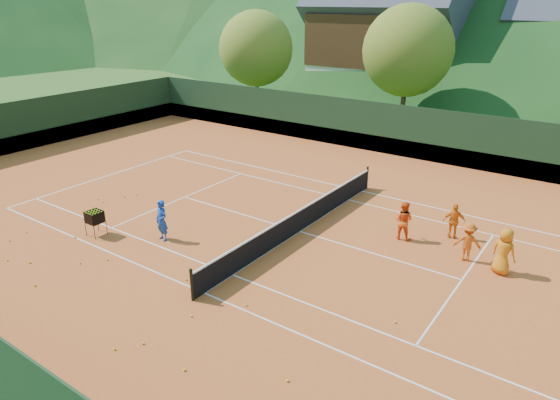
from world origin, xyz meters
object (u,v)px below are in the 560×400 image
Objects in this scene: student_d at (468,242)px; chalet_left at (388,33)px; student_b at (454,221)px; student_c at (504,251)px; ball_hopper at (95,218)px; coach at (162,221)px; student_a at (403,220)px; tennis_net at (300,220)px.

student_d is 33.14m from chalet_left.
student_b is at bearing -74.81° from student_d.
ball_hopper is at bearing 42.18° from student_c.
chalet_left reaches higher than coach.
chalet_left is at bearing -40.75° from student_c.
student_a is 1.09× the size of student_b.
tennis_net is (3.88, 3.63, -0.30)m from coach.
student_c is 0.14× the size of tennis_net.
student_c is 1.15× the size of student_d.
student_d reaches higher than tennis_net.
chalet_left is (-10.00, 30.00, 5.13)m from tennis_net.
chalet_left is (-3.69, 34.85, 4.88)m from ball_hopper.
coach is at bearing -79.68° from chalet_left.
tennis_net is 7.96m from ball_hopper.
student_d reaches higher than student_b.
coach is 1.05× the size of student_a.
student_d is at bearing 26.90° from ball_hopper.
student_b is (9.01, 6.57, -0.10)m from coach.
chalet_left is (-6.12, 33.63, 4.82)m from coach.
tennis_net is 0.87× the size of chalet_left.
student_b is 13.85m from ball_hopper.
student_a is at bearing 26.10° from tennis_net.
coach is 5.32m from tennis_net.
coach is 9.18m from student_a.
student_d reaches higher than ball_hopper.
student_c is at bearing 165.91° from student_a.
student_d is (0.94, -1.51, 0.01)m from student_b.
chalet_left is at bearing -70.14° from student_a.
student_b is at bearing -20.50° from student_c.
student_c reaches higher than student_d.
student_b is 0.12× the size of tennis_net.
student_a is 3.78m from student_c.
student_c is at bearing 33.17° from coach.
student_c is at bearing 23.94° from ball_hopper.
chalet_left is at bearing 96.04° from ball_hopper.
student_c reaches higher than coach.
student_c reaches higher than student_a.
coach reaches higher than student_b.
student_c is (2.17, -1.74, 0.11)m from student_b.
student_d is 0.12× the size of tennis_net.
coach reaches higher than student_a.
student_b is 0.10× the size of chalet_left.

